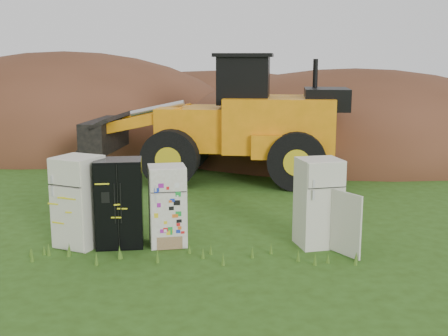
% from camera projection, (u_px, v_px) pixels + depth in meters
% --- Properties ---
extents(ground, '(120.00, 120.00, 0.00)m').
position_uv_depth(ground, '(200.00, 245.00, 11.36)').
color(ground, '#2B4A13').
rests_on(ground, ground).
extents(fridge_leftmost, '(1.05, 1.03, 1.82)m').
position_uv_depth(fridge_leftmost, '(79.00, 201.00, 11.18)').
color(fridge_leftmost, silver).
rests_on(fridge_leftmost, ground).
extents(fridge_black_side, '(1.00, 0.83, 1.76)m').
position_uv_depth(fridge_black_side, '(119.00, 203.00, 11.18)').
color(fridge_black_side, black).
rests_on(fridge_black_side, ground).
extents(fridge_sticker, '(0.84, 0.79, 1.62)m').
position_uv_depth(fridge_sticker, '(167.00, 206.00, 11.24)').
color(fridge_sticker, white).
rests_on(fridge_sticker, ground).
extents(fridge_open_door, '(0.95, 0.91, 1.77)m').
position_uv_depth(fridge_open_door, '(318.00, 203.00, 11.19)').
color(fridge_open_door, silver).
rests_on(fridge_open_door, ground).
extents(wheel_loader, '(8.30, 4.09, 3.87)m').
position_uv_depth(wheel_loader, '(212.00, 117.00, 17.32)').
color(wheel_loader, orange).
rests_on(wheel_loader, ground).
extents(dirt_mound_right, '(16.33, 11.97, 6.68)m').
position_uv_depth(dirt_mound_right, '(352.00, 151.00, 23.07)').
color(dirt_mound_right, '#472716').
rests_on(dirt_mound_right, ground).
extents(dirt_mound_left, '(16.58, 12.44, 8.08)m').
position_uv_depth(dirt_mound_left, '(68.00, 143.00, 25.19)').
color(dirt_mound_left, '#472716').
rests_on(dirt_mound_left, ground).
extents(dirt_mound_back, '(17.87, 11.91, 6.28)m').
position_uv_depth(dirt_mound_back, '(218.00, 132.00, 28.76)').
color(dirt_mound_back, '#472716').
rests_on(dirt_mound_back, ground).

